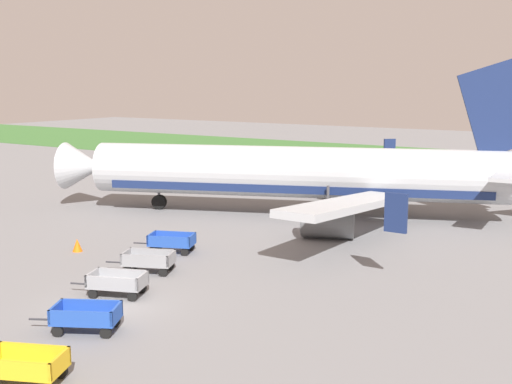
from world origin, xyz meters
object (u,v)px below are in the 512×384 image
at_px(airplane, 310,174).
at_px(baggage_cart_third_in_row, 117,283).
at_px(baggage_cart_far_end, 172,242).
at_px(baggage_cart_second_in_row, 86,317).
at_px(baggage_cart_fourth_in_row, 148,261).
at_px(baggage_cart_nearest, 24,366).
at_px(traffic_cone_near_plane, 77,245).

bearing_deg(airplane, baggage_cart_third_in_row, -87.44).
bearing_deg(baggage_cart_third_in_row, baggage_cart_far_end, 111.32).
bearing_deg(baggage_cart_second_in_row, baggage_cart_fourth_in_row, 114.54).
bearing_deg(baggage_cart_nearest, airplane, 99.19).
xyz_separation_m(baggage_cart_nearest, baggage_cart_fourth_in_row, (-4.89, 11.22, 0.00)).
distance_m(airplane, baggage_cart_second_in_row, 24.35).
distance_m(airplane, baggage_cart_fourth_in_row, 17.08).
bearing_deg(baggage_cart_nearest, baggage_cart_third_in_row, 115.13).
bearing_deg(baggage_cart_fourth_in_row, baggage_cart_far_end, 112.69).
bearing_deg(baggage_cart_fourth_in_row, airplane, 88.85).
bearing_deg(baggage_cart_far_end, traffic_cone_near_plane, -149.35).
height_order(baggage_cart_second_in_row, baggage_cart_far_end, same).
height_order(baggage_cart_far_end, traffic_cone_near_plane, baggage_cart_far_end).
distance_m(baggage_cart_third_in_row, traffic_cone_near_plane, 8.57).
xyz_separation_m(baggage_cart_second_in_row, baggage_cart_fourth_in_row, (-3.26, 7.15, 0.00)).
relative_size(airplane, baggage_cart_far_end, 10.13).
xyz_separation_m(airplane, baggage_cart_far_end, (-1.84, -13.30, -2.45)).
height_order(baggage_cart_nearest, baggage_cart_third_in_row, same).
xyz_separation_m(baggage_cart_second_in_row, traffic_cone_near_plane, (-9.44, 7.98, -0.23)).
bearing_deg(baggage_cart_fourth_in_row, baggage_cart_second_in_row, -65.46).
bearing_deg(baggage_cart_second_in_row, airplane, 96.94).
height_order(baggage_cart_second_in_row, baggage_cart_third_in_row, same).
height_order(baggage_cart_fourth_in_row, baggage_cart_far_end, same).
bearing_deg(baggage_cart_third_in_row, baggage_cart_second_in_row, -61.38).
bearing_deg(baggage_cart_second_in_row, traffic_cone_near_plane, 139.78).
height_order(airplane, traffic_cone_near_plane, airplane).
height_order(baggage_cart_third_in_row, baggage_cart_far_end, same).
height_order(baggage_cart_fourth_in_row, traffic_cone_near_plane, baggage_cart_fourth_in_row).
distance_m(airplane, traffic_cone_near_plane, 17.54).
relative_size(baggage_cart_nearest, traffic_cone_near_plane, 4.80).
bearing_deg(baggage_cart_far_end, baggage_cart_second_in_row, -66.07).
bearing_deg(baggage_cart_nearest, baggage_cart_fourth_in_row, 113.55).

